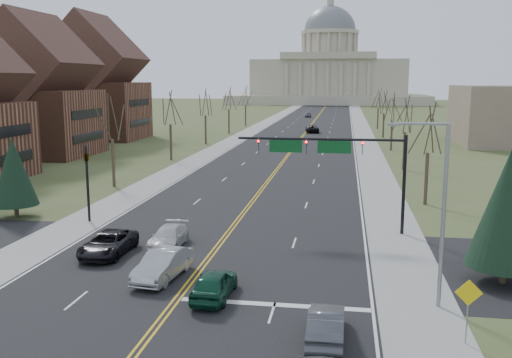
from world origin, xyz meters
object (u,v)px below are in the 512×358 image
(signal_mast, at_px, (333,154))
(warn_sign, at_px, (468,299))
(car_sb_inner_lead, at_px, (163,265))
(car_far_nb, at_px, (312,129))
(car_far_sb, at_px, (308,115))
(car_nb_outer_lead, at_px, (326,325))
(car_sb_outer_lead, at_px, (108,243))
(car_nb_inner_lead, at_px, (214,284))
(car_sb_inner_second, at_px, (168,237))
(signal_left, at_px, (87,175))
(street_light, at_px, (438,203))

(signal_mast, height_order, warn_sign, signal_mast)
(car_sb_inner_lead, xyz_separation_m, car_far_nb, (3.08, 91.09, -0.02))
(warn_sign, bearing_deg, car_sb_inner_lead, 159.06)
(car_far_sb, bearing_deg, warn_sign, -81.45)
(car_far_sb, bearing_deg, car_nb_outer_lead, -83.73)
(warn_sign, xyz_separation_m, car_sb_outer_lead, (-19.99, 9.53, -1.27))
(car_nb_inner_lead, relative_size, car_sb_outer_lead, 0.83)
(signal_mast, distance_m, car_far_sb, 129.17)
(warn_sign, xyz_separation_m, car_nb_inner_lead, (-11.66, 3.46, -1.26))
(car_far_sb, bearing_deg, car_sb_inner_second, -87.99)
(car_sb_inner_lead, distance_m, car_sb_inner_second, 6.12)
(signal_left, distance_m, car_sb_outer_lead, 9.88)
(signal_left, distance_m, street_light, 27.78)
(car_nb_inner_lead, height_order, car_sb_inner_second, car_nb_inner_lead)
(warn_sign, height_order, car_far_nb, warn_sign)
(signal_left, xyz_separation_m, street_light, (24.24, -13.50, 1.51))
(car_sb_inner_lead, bearing_deg, signal_left, 137.20)
(car_far_sb, bearing_deg, signal_mast, -83.26)
(car_nb_inner_lead, height_order, car_far_sb, car_nb_inner_lead)
(car_nb_inner_lead, xyz_separation_m, car_far_nb, (-0.43, 93.44, 0.04))
(car_sb_inner_second, xyz_separation_m, car_far_nb, (4.61, 85.17, 0.10))
(car_sb_inner_lead, bearing_deg, car_far_sb, 97.59)
(car_sb_outer_lead, height_order, car_far_sb, car_sb_outer_lead)
(street_light, bearing_deg, signal_left, 150.88)
(street_light, bearing_deg, warn_sign, -79.25)
(warn_sign, bearing_deg, car_sb_inner_second, 144.92)
(street_light, xyz_separation_m, car_sb_outer_lead, (-19.23, 5.52, -4.48))
(signal_mast, height_order, car_sb_inner_lead, signal_mast)
(warn_sign, xyz_separation_m, car_far_sb, (-16.18, 146.19, -1.33))
(signal_left, height_order, car_far_sb, signal_left)
(car_nb_outer_lead, bearing_deg, car_far_sb, -85.62)
(signal_left, relative_size, car_far_nb, 1.06)
(car_sb_outer_lead, distance_m, car_far_nb, 87.72)
(signal_mast, distance_m, street_light, 14.51)
(signal_left, distance_m, car_nb_inner_lead, 19.60)
(signal_left, xyz_separation_m, car_sb_inner_second, (8.30, -5.79, -3.02))
(signal_mast, distance_m, car_far_nb, 79.77)
(street_light, xyz_separation_m, car_nb_inner_lead, (-10.90, -0.56, -4.47))
(signal_left, bearing_deg, car_far_nb, 80.76)
(signal_left, height_order, warn_sign, signal_left)
(signal_mast, relative_size, car_nb_outer_lead, 2.78)
(car_nb_inner_lead, relative_size, car_sb_inner_lead, 0.89)
(car_nb_inner_lead, bearing_deg, car_sb_outer_lead, -34.72)
(car_nb_outer_lead, bearing_deg, car_sb_inner_lead, -33.97)
(warn_sign, relative_size, car_nb_inner_lead, 0.65)
(signal_mast, bearing_deg, car_far_nb, 94.35)
(car_sb_inner_second, distance_m, car_far_nb, 85.29)
(street_light, bearing_deg, car_sb_inner_lead, 172.92)
(signal_left, xyz_separation_m, car_sb_outer_lead, (5.01, -7.98, -2.97))
(car_nb_outer_lead, height_order, car_sb_inner_second, car_nb_outer_lead)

